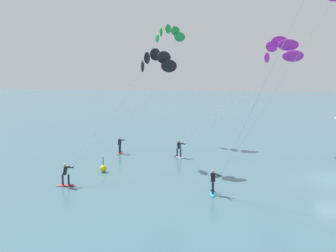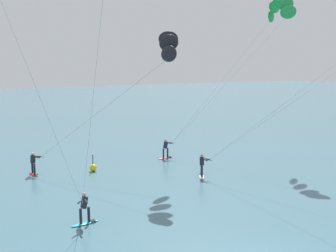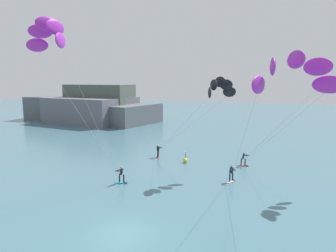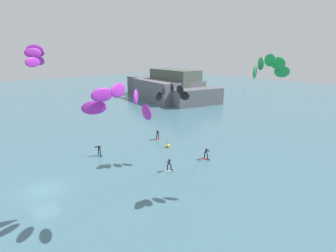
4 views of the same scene
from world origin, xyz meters
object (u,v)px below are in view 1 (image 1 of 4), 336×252
Objects in this scene: kitesurfer_downwind at (166,39)px; kitesurfer_far_out at (152,65)px; marker_buoy at (103,168)px; kitesurfer_mid_water at (276,53)px.

kitesurfer_far_out is at bearing -173.18° from kitesurfer_downwind.
kitesurfer_downwind is at bearing -5.97° from marker_buoy.
kitesurfer_downwind reaches higher than marker_buoy.
kitesurfer_downwind reaches higher than kitesurfer_mid_water.
kitesurfer_far_out is 0.77× the size of kitesurfer_downwind.
marker_buoy is (-4.24, 3.02, -8.46)m from kitesurfer_far_out.
kitesurfer_far_out is (-7.12, 10.97, -1.28)m from kitesurfer_mid_water.
kitesurfer_far_out reaches higher than marker_buoy.
kitesurfer_far_out is 9.93m from marker_buoy.
kitesurfer_downwind is (11.52, 1.38, 3.28)m from kitesurfer_far_out.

